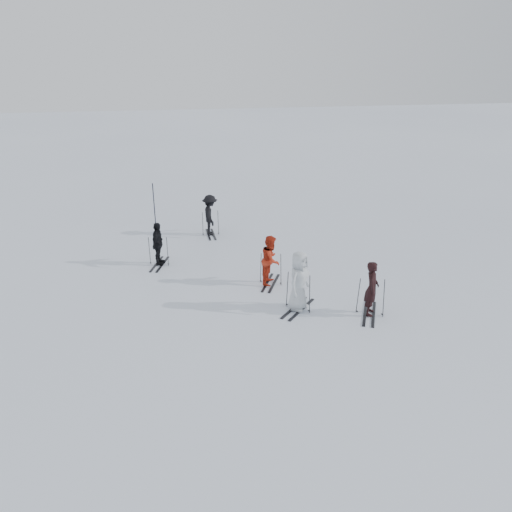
{
  "coord_description": "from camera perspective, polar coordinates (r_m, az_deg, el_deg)",
  "views": [
    {
      "loc": [
        -3.06,
        -15.41,
        7.89
      ],
      "look_at": [
        0.0,
        1.0,
        1.0
      ],
      "focal_mm": 35.0,
      "sensor_mm": 36.0,
      "label": 1
    }
  ],
  "objects": [
    {
      "name": "skis_red",
      "position": [
        18.04,
        1.7,
        -1.39
      ],
      "size": [
        1.89,
        1.51,
        1.22
      ],
      "primitive_type": null,
      "rotation": [
        0.0,
        0.0,
        1.13
      ],
      "color": "black",
      "rests_on": "ground"
    },
    {
      "name": "skis_uphill_far",
      "position": [
        23.0,
        -5.22,
        3.81
      ],
      "size": [
        1.61,
        0.87,
        1.16
      ],
      "primitive_type": null,
      "rotation": [
        0.0,
        0.0,
        1.59
      ],
      "color": "black",
      "rests_on": "ground"
    },
    {
      "name": "skier_near_dark",
      "position": [
        16.23,
        13.08,
        -3.7
      ],
      "size": [
        0.67,
        0.78,
        1.8
      ],
      "primitive_type": "imported",
      "rotation": [
        0.0,
        0.0,
        1.14
      ],
      "color": "black",
      "rests_on": "ground"
    },
    {
      "name": "skier_red",
      "position": [
        17.92,
        1.72,
        -0.52
      ],
      "size": [
        1.0,
        1.09,
        1.81
      ],
      "primitive_type": "imported",
      "rotation": [
        0.0,
        0.0,
        1.13
      ],
      "color": "#B12814",
      "rests_on": "ground"
    },
    {
      "name": "skis_grey",
      "position": [
        16.29,
        4.87,
        -4.0
      ],
      "size": [
        1.99,
        1.93,
        1.32
      ],
      "primitive_type": null,
      "rotation": [
        0.0,
        0.0,
        0.84
      ],
      "color": "black",
      "rests_on": "ground"
    },
    {
      "name": "skier_grey",
      "position": [
        16.15,
        4.9,
        -2.93
      ],
      "size": [
        1.12,
        1.15,
        1.99
      ],
      "primitive_type": "imported",
      "rotation": [
        0.0,
        0.0,
        0.84
      ],
      "color": "silver",
      "rests_on": "ground"
    },
    {
      "name": "piste_marker",
      "position": [
        24.88,
        -11.58,
        5.9
      ],
      "size": [
        0.05,
        0.05,
        2.01
      ],
      "primitive_type": "cylinder",
      "rotation": [
        0.0,
        0.0,
        0.16
      ],
      "color": "black",
      "rests_on": "ground"
    },
    {
      "name": "skier_uphill_left",
      "position": [
        19.91,
        -11.15,
        1.31
      ],
      "size": [
        0.71,
        1.08,
        1.71
      ],
      "primitive_type": "imported",
      "rotation": [
        0.0,
        0.0,
        1.26
      ],
      "color": "black",
      "rests_on": "ground"
    },
    {
      "name": "skis_near_dark",
      "position": [
        16.34,
        13.01,
        -4.49
      ],
      "size": [
        2.02,
        1.61,
        1.3
      ],
      "primitive_type": null,
      "rotation": [
        0.0,
        0.0,
        1.14
      ],
      "color": "black",
      "rests_on": "ground"
    },
    {
      "name": "skier_uphill_far",
      "position": [
        22.9,
        -5.25,
        4.63
      ],
      "size": [
        0.71,
        1.21,
        1.85
      ],
      "primitive_type": "imported",
      "rotation": [
        0.0,
        0.0,
        1.59
      ],
      "color": "black",
      "rests_on": "ground"
    },
    {
      "name": "skis_uphill_left",
      "position": [
        20.0,
        -11.09,
        0.62
      ],
      "size": [
        1.83,
        1.33,
        1.2
      ],
      "primitive_type": null,
      "rotation": [
        0.0,
        0.0,
        1.26
      ],
      "color": "black",
      "rests_on": "ground"
    },
    {
      "name": "ground",
      "position": [
        17.58,
        0.6,
        -4.24
      ],
      "size": [
        120.0,
        120.0,
        0.0
      ],
      "primitive_type": "plane",
      "color": "silver",
      "rests_on": "ground"
    }
  ]
}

